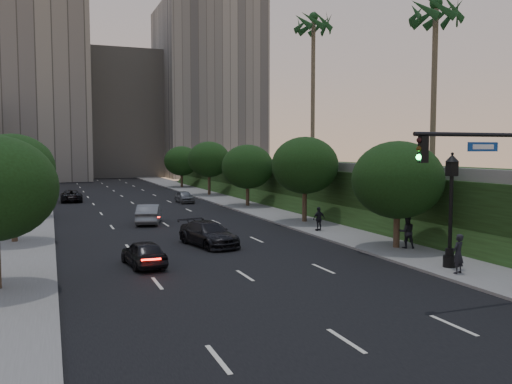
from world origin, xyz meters
name	(u,v)px	position (x,y,z in m)	size (l,w,h in m)	color
ground	(291,306)	(0.00, 0.00, 0.00)	(160.00, 160.00, 0.00)	black
road_surface	(150,214)	(0.00, 30.00, 0.01)	(16.00, 140.00, 0.02)	black
sidewalk_right	(258,209)	(10.25, 30.00, 0.07)	(4.50, 140.00, 0.15)	slate
sidewalk_left	(24,219)	(-10.25, 30.00, 0.07)	(4.50, 140.00, 0.15)	slate
embankment	(375,187)	(22.00, 28.00, 2.00)	(18.00, 90.00, 4.00)	black
parapet_wall	(298,164)	(13.50, 28.00, 4.35)	(0.35, 90.00, 0.70)	slate
office_block_left	(14,94)	(-14.00, 92.00, 16.00)	(26.00, 20.00, 32.00)	gray
office_block_mid	(119,116)	(6.00, 102.00, 13.00)	(22.00, 18.00, 26.00)	gray
office_block_right	(207,92)	(24.00, 96.00, 18.00)	(20.00, 22.00, 36.00)	gray
tree_right_a	(398,180)	(10.30, 8.00, 4.02)	(5.20, 5.20, 6.24)	#38281C
tree_right_b	(305,165)	(10.30, 20.00, 4.52)	(5.20, 5.20, 6.74)	#38281C
tree_right_c	(248,167)	(10.30, 33.00, 4.02)	(5.20, 5.20, 6.24)	#38281C
tree_right_d	(209,159)	(10.30, 47.00, 4.52)	(5.20, 5.20, 6.74)	#38281C
tree_right_e	(182,161)	(10.30, 62.00, 4.02)	(5.20, 5.20, 6.24)	#38281C
tree_left_b	(12,169)	(-10.30, 18.00, 4.58)	(5.00, 5.00, 6.71)	#38281C
tree_left_c	(22,168)	(-10.30, 31.00, 4.21)	(5.00, 5.00, 6.34)	#38281C
tree_left_d	(28,160)	(-10.30, 45.00, 4.58)	(5.00, 5.00, 6.71)	#38281C
palm_mid	(436,13)	(17.50, 14.00, 15.32)	(3.20, 3.20, 13.00)	#4C4233
palm_far	(313,26)	(16.00, 30.00, 17.64)	(3.20, 3.20, 15.50)	#4C4233
traffic_signal_mast	(506,204)	(8.21, -1.88, 3.67)	(5.68, 0.56, 7.00)	black
street_lamp	(451,215)	(9.54, 2.70, 2.63)	(0.64, 0.64, 5.62)	black
sedan_near_left	(144,253)	(-3.96, 8.71, 0.66)	(1.56, 3.89, 1.32)	black
sedan_mid_left	(149,214)	(-1.09, 24.01, 0.77)	(1.64, 4.69, 1.55)	slate
sedan_far_left	(71,196)	(-6.07, 44.72, 0.66)	(2.21, 4.78, 1.33)	black
sedan_near_right	(208,234)	(0.56, 13.04, 0.73)	(2.04, 5.01, 1.45)	black
sedan_far_right	(184,197)	(5.28, 39.13, 0.66)	(1.55, 3.86, 1.31)	slate
pedestrian_a	(458,254)	(8.99, 1.49, 1.05)	(0.66, 0.43, 1.80)	black
pedestrian_b	(407,232)	(10.70, 7.59, 1.08)	(0.91, 0.71, 1.86)	black
pedestrian_c	(319,219)	(9.11, 15.29, 0.97)	(0.96, 0.40, 1.65)	black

